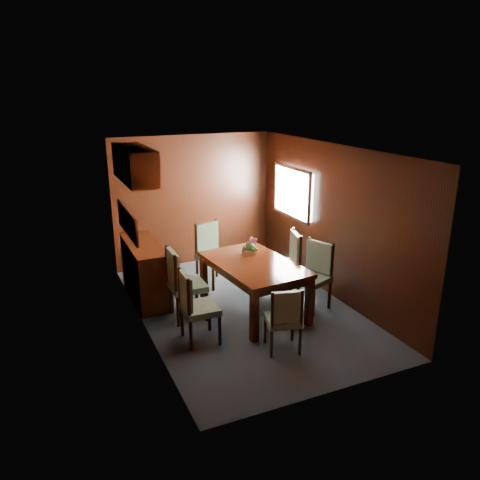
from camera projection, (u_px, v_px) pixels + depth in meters
name	position (u px, v px, depth m)	size (l,w,h in m)	color
ground	(244.00, 309.00, 7.08)	(4.50, 4.50, 0.00)	#313A42
room_shell	(228.00, 200.00, 6.83)	(3.06, 4.52, 2.41)	black
sideboard	(145.00, 271.00, 7.33)	(0.48, 1.40, 0.90)	#331206
dining_table	(254.00, 269.00, 6.82)	(1.19, 1.75, 0.78)	#331206
chair_left_near	(194.00, 303.00, 6.01)	(0.46, 0.48, 0.99)	black
chair_left_far	(181.00, 280.00, 6.62)	(0.49, 0.51, 1.07)	black
chair_right_near	(314.00, 271.00, 6.99)	(0.61, 0.62, 1.03)	black
chair_right_far	(288.00, 260.00, 7.41)	(0.60, 0.61, 1.05)	black
chair_head	(284.00, 316.00, 5.79)	(0.51, 0.49, 0.89)	black
chair_foot	(212.00, 250.00, 7.88)	(0.63, 0.62, 1.06)	black
flower_centerpiece	(249.00, 246.00, 7.10)	(0.25, 0.25, 0.25)	#AE5B35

